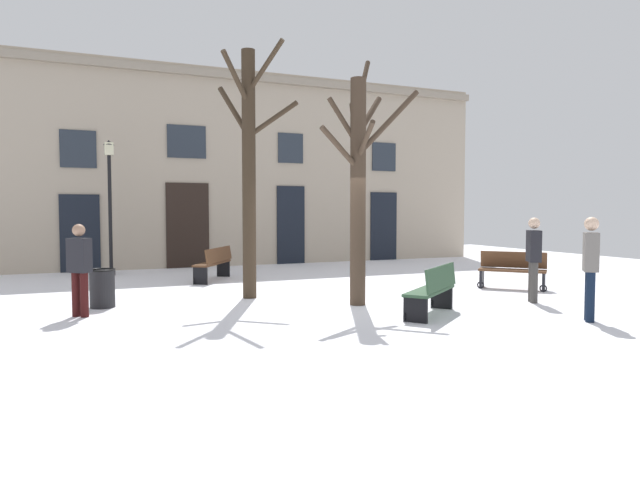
# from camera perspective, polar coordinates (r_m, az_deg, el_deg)

# --- Properties ---
(ground_plane) EXTENTS (28.95, 28.95, 0.00)m
(ground_plane) POSITION_cam_1_polar(r_m,az_deg,el_deg) (11.53, 3.14, -6.25)
(ground_plane) COLOR white
(building_facade) EXTENTS (18.09, 0.60, 6.58)m
(building_facade) POSITION_cam_1_polar(r_m,az_deg,el_deg) (19.18, -7.83, 7.42)
(building_facade) COLOR tan
(building_facade) RESTS_ON ground
(tree_near_facade) EXTENTS (1.77, 1.51, 5.28)m
(tree_near_facade) POSITION_cam_1_polar(r_m,az_deg,el_deg) (11.84, -7.31, 7.59)
(tree_near_facade) COLOR #382B1E
(tree_near_facade) RESTS_ON ground
(tree_left_of_center) EXTENTS (2.25, 2.08, 4.97)m
(tree_left_of_center) POSITION_cam_1_polar(r_m,az_deg,el_deg) (10.93, 4.05, 6.30)
(tree_left_of_center) COLOR #423326
(tree_left_of_center) RESTS_ON ground
(streetlamp) EXTENTS (0.30, 0.30, 3.87)m
(streetlamp) POSITION_cam_1_polar(r_m,az_deg,el_deg) (16.95, -20.85, 4.54)
(streetlamp) COLOR black
(streetlamp) RESTS_ON ground
(litter_bin) EXTENTS (0.49, 0.49, 0.74)m
(litter_bin) POSITION_cam_1_polar(r_m,az_deg,el_deg) (11.45, -21.53, -4.63)
(litter_bin) COLOR black
(litter_bin) RESTS_ON ground
(bench_near_lamp) EXTENTS (1.58, 1.39, 0.90)m
(bench_near_lamp) POSITION_cam_1_polar(r_m,az_deg,el_deg) (10.04, 11.56, -5.07)
(bench_near_lamp) COLOR #2D4C33
(bench_near_lamp) RESTS_ON ground
(bench_facing_shops) EXTENTS (1.35, 1.79, 0.89)m
(bench_facing_shops) POSITION_cam_1_polar(r_m,az_deg,el_deg) (15.00, -10.83, -2.31)
(bench_facing_shops) COLOR #51331E
(bench_facing_shops) RESTS_ON ground
(bench_far_corner) EXTENTS (1.39, 1.45, 0.88)m
(bench_far_corner) POSITION_cam_1_polar(r_m,az_deg,el_deg) (13.94, 19.22, -2.95)
(bench_far_corner) COLOR #51331E
(bench_far_corner) RESTS_ON ground
(person_crossing_plaza) EXTENTS (0.43, 0.42, 1.63)m
(person_crossing_plaza) POSITION_cam_1_polar(r_m,az_deg,el_deg) (10.53, -23.54, -2.46)
(person_crossing_plaza) COLOR #350F0F
(person_crossing_plaza) RESTS_ON ground
(person_strolling) EXTENTS (0.42, 0.43, 1.76)m
(person_strolling) POSITION_cam_1_polar(r_m,az_deg,el_deg) (10.31, 26.12, -2.16)
(person_strolling) COLOR black
(person_strolling) RESTS_ON ground
(person_by_shop_door) EXTENTS (0.38, 0.44, 1.72)m
(person_by_shop_door) POSITION_cam_1_polar(r_m,az_deg,el_deg) (11.99, 21.15, -1.48)
(person_by_shop_door) COLOR #403D3A
(person_by_shop_door) RESTS_ON ground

